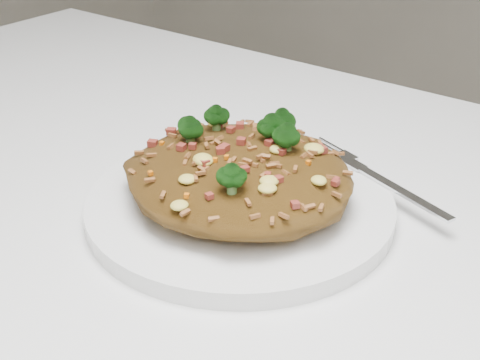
% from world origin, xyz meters
% --- Properties ---
extents(dining_table, '(1.20, 0.80, 0.75)m').
position_xyz_m(dining_table, '(0.00, 0.00, 0.66)').
color(dining_table, white).
rests_on(dining_table, ground).
extents(plate, '(0.24, 0.24, 0.01)m').
position_xyz_m(plate, '(-0.00, 0.07, 0.76)').
color(plate, white).
rests_on(plate, dining_table).
extents(fried_rice, '(0.18, 0.17, 0.06)m').
position_xyz_m(fried_rice, '(-0.00, 0.07, 0.79)').
color(fried_rice, brown).
rests_on(fried_rice, plate).
extents(fork, '(0.16, 0.07, 0.00)m').
position_xyz_m(fork, '(0.07, 0.16, 0.77)').
color(fork, silver).
rests_on(fork, plate).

